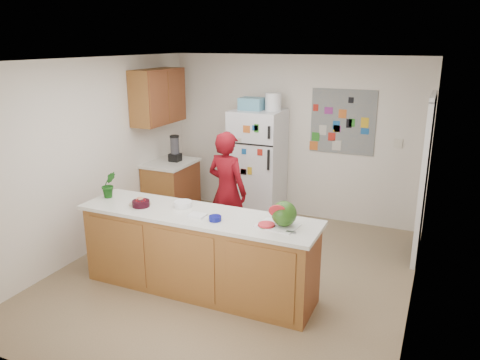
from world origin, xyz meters
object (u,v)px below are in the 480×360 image
at_px(cherry_bowl, 141,203).
at_px(person, 227,191).
at_px(refrigerator, 257,165).
at_px(watermelon, 284,214).

bearing_deg(cherry_bowl, person, 68.94).
distance_m(refrigerator, watermelon, 2.68).
relative_size(person, watermelon, 6.30).
relative_size(refrigerator, watermelon, 6.72).
xyz_separation_m(watermelon, cherry_bowl, (-1.65, -0.08, -0.10)).
xyz_separation_m(person, watermelon, (1.17, -1.16, 0.26)).
bearing_deg(refrigerator, watermelon, -62.65).
bearing_deg(cherry_bowl, refrigerator, 80.21).
height_order(person, cherry_bowl, person).
xyz_separation_m(person, cherry_bowl, (-0.48, -1.24, 0.16)).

